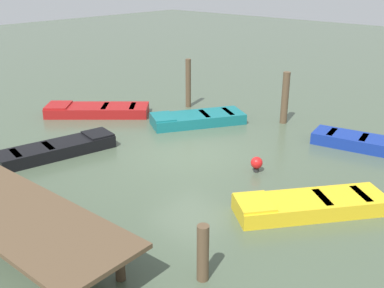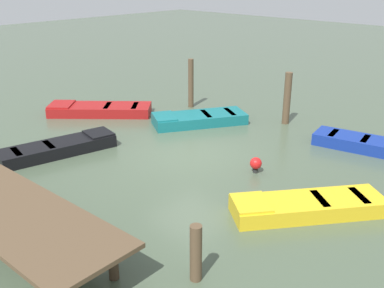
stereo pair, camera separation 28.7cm
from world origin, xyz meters
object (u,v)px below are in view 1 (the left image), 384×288
(rowboat_black, at_px, (58,149))
(rowboat_yellow, at_px, (310,205))
(rowboat_blue, at_px, (373,144))
(rowboat_red, at_px, (97,110))
(mooring_piling_near_left, at_px, (203,253))
(mooring_piling_far_left, at_px, (188,83))
(marker_buoy, at_px, (257,163))
(rowboat_teal, at_px, (197,119))
(mooring_piling_center, at_px, (285,98))
(dock_segment, at_px, (15,214))

(rowboat_black, distance_m, rowboat_yellow, 8.25)
(rowboat_yellow, relative_size, rowboat_blue, 0.92)
(rowboat_red, height_order, mooring_piling_near_left, mooring_piling_near_left)
(mooring_piling_far_left, height_order, marker_buoy, mooring_piling_far_left)
(rowboat_teal, xyz_separation_m, mooring_piling_center, (-2.47, -2.39, 0.81))
(rowboat_teal, distance_m, mooring_piling_center, 3.53)
(rowboat_blue, distance_m, marker_buoy, 4.53)
(mooring_piling_near_left, bearing_deg, rowboat_teal, -47.91)
(dock_segment, height_order, rowboat_teal, dock_segment)
(dock_segment, xyz_separation_m, rowboat_teal, (2.69, -8.93, -0.64))
(rowboat_black, xyz_separation_m, rowboat_blue, (-7.53, -7.35, -0.00))
(mooring_piling_center, relative_size, marker_buoy, 4.26)
(rowboat_red, relative_size, mooring_piling_center, 1.95)
(mooring_piling_center, xyz_separation_m, marker_buoy, (-1.84, 4.57, -0.74))
(rowboat_black, height_order, mooring_piling_near_left, mooring_piling_near_left)
(rowboat_blue, height_order, mooring_piling_center, mooring_piling_center)
(rowboat_yellow, height_order, rowboat_red, same)
(rowboat_red, distance_m, mooring_piling_center, 7.73)
(dock_segment, distance_m, mooring_piling_near_left, 4.14)
(marker_buoy, bearing_deg, rowboat_yellow, 154.80)
(rowboat_red, distance_m, mooring_piling_far_left, 4.09)
(marker_buoy, bearing_deg, mooring_piling_center, -68.10)
(rowboat_yellow, height_order, marker_buoy, marker_buoy)
(rowboat_teal, bearing_deg, rowboat_blue, 138.00)
(mooring_piling_center, bearing_deg, dock_segment, 91.14)
(rowboat_teal, distance_m, rowboat_red, 4.34)
(dock_segment, relative_size, mooring_piling_near_left, 5.21)
(rowboat_black, relative_size, marker_buoy, 8.11)
(mooring_piling_far_left, xyz_separation_m, mooring_piling_near_left, (-8.21, 8.56, -0.45))
(mooring_piling_center, bearing_deg, mooring_piling_far_left, 11.77)
(rowboat_red, relative_size, mooring_piling_far_left, 1.87)
(mooring_piling_near_left, bearing_deg, rowboat_black, -12.00)
(mooring_piling_near_left, bearing_deg, rowboat_blue, -89.09)
(rowboat_teal, relative_size, mooring_piling_near_left, 3.11)
(mooring_piling_near_left, bearing_deg, mooring_piling_far_left, -46.18)
(rowboat_black, distance_m, marker_buoy, 6.48)
(rowboat_yellow, height_order, mooring_piling_center, mooring_piling_center)
(dock_segment, bearing_deg, rowboat_yellow, -127.34)
(rowboat_black, height_order, mooring_piling_center, mooring_piling_center)
(dock_segment, xyz_separation_m, rowboat_yellow, (-3.97, -5.65, -0.64))
(dock_segment, relative_size, mooring_piling_far_left, 2.99)
(mooring_piling_near_left, bearing_deg, dock_segment, 27.00)
(rowboat_teal, distance_m, mooring_piling_near_left, 9.52)
(rowboat_black, xyz_separation_m, mooring_piling_near_left, (-7.68, 1.63, 0.39))
(rowboat_blue, bearing_deg, rowboat_black, -146.77)
(rowboat_black, relative_size, rowboat_blue, 0.96)
(rowboat_yellow, bearing_deg, rowboat_blue, -137.56)
(dock_segment, xyz_separation_m, mooring_piling_near_left, (-3.68, -1.88, -0.24))
(rowboat_yellow, height_order, rowboat_teal, same)
(rowboat_black, relative_size, mooring_piling_near_left, 3.19)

